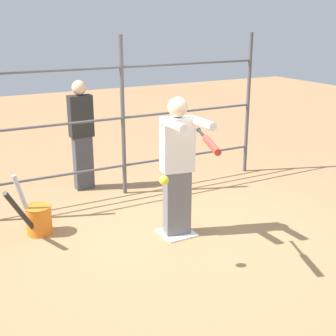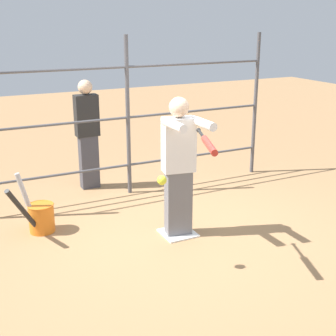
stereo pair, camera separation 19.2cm
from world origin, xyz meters
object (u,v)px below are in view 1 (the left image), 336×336
at_px(batter, 178,163).
at_px(bat_bucket, 37,218).
at_px(baseball_bat_swinging, 210,143).
at_px(softball_in_flight, 164,180).
at_px(bystander_behind_fence, 82,134).

bearing_deg(batter, bat_bucket, -28.45).
bearing_deg(baseball_bat_swinging, softball_in_flight, -25.32).
xyz_separation_m(baseball_bat_swinging, bystander_behind_fence, (0.31, -3.01, -0.52)).
bearing_deg(bystander_behind_fence, batter, 102.56).
bearing_deg(bat_bucket, batter, 151.55).
height_order(baseball_bat_swinging, bat_bucket, baseball_bat_swinging).
relative_size(batter, softball_in_flight, 17.67).
bearing_deg(bat_bucket, softball_in_flight, 121.92).
bearing_deg(batter, baseball_bat_swinging, 79.85).
xyz_separation_m(baseball_bat_swinging, softball_in_flight, (0.40, -0.19, -0.38)).
distance_m(bat_bucket, bystander_behind_fence, 1.79).
distance_m(baseball_bat_swinging, softball_in_flight, 0.58).
distance_m(batter, baseball_bat_swinging, 1.03).
bearing_deg(bystander_behind_fence, softball_in_flight, 88.15).
bearing_deg(softball_in_flight, baseball_bat_swinging, 154.68).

